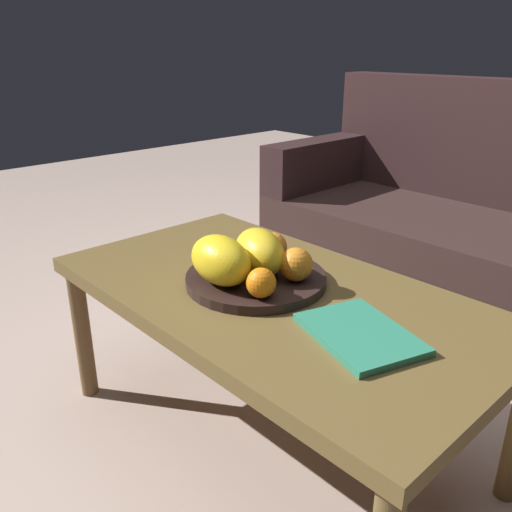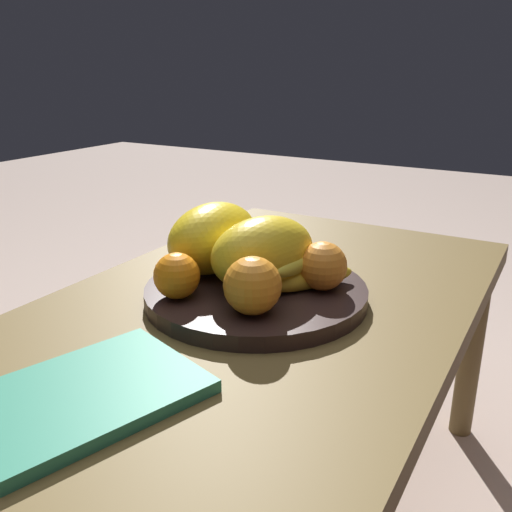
{
  "view_description": "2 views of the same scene",
  "coord_description": "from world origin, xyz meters",
  "px_view_note": "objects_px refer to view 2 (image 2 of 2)",
  "views": [
    {
      "loc": [
        0.84,
        -0.84,
        1.03
      ],
      "look_at": [
        -0.06,
        -0.01,
        0.53
      ],
      "focal_mm": 37.17,
      "sensor_mm": 36.0,
      "label": 1
    },
    {
      "loc": [
        0.66,
        0.41,
        0.82
      ],
      "look_at": [
        -0.06,
        -0.01,
        0.53
      ],
      "focal_mm": 38.9,
      "sensor_mm": 36.0,
      "label": 2
    }
  ],
  "objects_px": {
    "magazine": "(86,394)",
    "melon_smaller_beside": "(263,253)",
    "coffee_table": "(241,341)",
    "banana_bunch": "(307,269)",
    "melon_large_front": "(213,238)",
    "orange_front": "(253,286)",
    "orange_left": "(276,246)",
    "orange_right": "(177,276)",
    "fruit_bowl": "(256,292)",
    "orange_back": "(323,266)"
  },
  "relations": [
    {
      "from": "fruit_bowl",
      "to": "melon_large_front",
      "type": "relative_size",
      "value": 1.92
    },
    {
      "from": "fruit_bowl",
      "to": "magazine",
      "type": "height_order",
      "value": "fruit_bowl"
    },
    {
      "from": "magazine",
      "to": "melon_smaller_beside",
      "type": "bearing_deg",
      "value": -168.26
    },
    {
      "from": "banana_bunch",
      "to": "melon_smaller_beside",
      "type": "bearing_deg",
      "value": -62.57
    },
    {
      "from": "fruit_bowl",
      "to": "melon_large_front",
      "type": "xyz_separation_m",
      "value": [
        -0.02,
        -0.1,
        0.07
      ]
    },
    {
      "from": "melon_large_front",
      "to": "orange_front",
      "type": "xyz_separation_m",
      "value": [
        0.11,
        0.14,
        -0.02
      ]
    },
    {
      "from": "coffee_table",
      "to": "banana_bunch",
      "type": "height_order",
      "value": "banana_bunch"
    },
    {
      "from": "melon_large_front",
      "to": "orange_left",
      "type": "xyz_separation_m",
      "value": [
        -0.08,
        0.08,
        -0.02
      ]
    },
    {
      "from": "orange_back",
      "to": "magazine",
      "type": "bearing_deg",
      "value": -17.73
    },
    {
      "from": "orange_left",
      "to": "coffee_table",
      "type": "bearing_deg",
      "value": 7.67
    },
    {
      "from": "fruit_bowl",
      "to": "banana_bunch",
      "type": "relative_size",
      "value": 2.31
    },
    {
      "from": "orange_left",
      "to": "banana_bunch",
      "type": "relative_size",
      "value": 0.48
    },
    {
      "from": "fruit_bowl",
      "to": "orange_right",
      "type": "relative_size",
      "value": 5.05
    },
    {
      "from": "coffee_table",
      "to": "melon_large_front",
      "type": "height_order",
      "value": "melon_large_front"
    },
    {
      "from": "orange_right",
      "to": "banana_bunch",
      "type": "relative_size",
      "value": 0.46
    },
    {
      "from": "orange_front",
      "to": "magazine",
      "type": "height_order",
      "value": "orange_front"
    },
    {
      "from": "orange_front",
      "to": "orange_left",
      "type": "xyz_separation_m",
      "value": [
        -0.19,
        -0.06,
        -0.0
      ]
    },
    {
      "from": "fruit_bowl",
      "to": "orange_right",
      "type": "distance_m",
      "value": 0.14
    },
    {
      "from": "melon_smaller_beside",
      "to": "orange_right",
      "type": "height_order",
      "value": "melon_smaller_beside"
    },
    {
      "from": "melon_smaller_beside",
      "to": "banana_bunch",
      "type": "relative_size",
      "value": 1.17
    },
    {
      "from": "magazine",
      "to": "fruit_bowl",
      "type": "bearing_deg",
      "value": -166.17
    },
    {
      "from": "orange_right",
      "to": "banana_bunch",
      "type": "xyz_separation_m",
      "value": [
        -0.13,
        0.15,
        -0.0
      ]
    },
    {
      "from": "melon_smaller_beside",
      "to": "orange_left",
      "type": "height_order",
      "value": "melon_smaller_beside"
    },
    {
      "from": "melon_smaller_beside",
      "to": "banana_bunch",
      "type": "xyz_separation_m",
      "value": [
        -0.03,
        0.06,
        -0.03
      ]
    },
    {
      "from": "melon_large_front",
      "to": "banana_bunch",
      "type": "height_order",
      "value": "melon_large_front"
    },
    {
      "from": "melon_smaller_beside",
      "to": "orange_right",
      "type": "bearing_deg",
      "value": -41.82
    },
    {
      "from": "melon_large_front",
      "to": "melon_smaller_beside",
      "type": "bearing_deg",
      "value": 78.9
    },
    {
      "from": "coffee_table",
      "to": "orange_left",
      "type": "relative_size",
      "value": 15.57
    },
    {
      "from": "magazine",
      "to": "melon_large_front",
      "type": "bearing_deg",
      "value": -151.02
    },
    {
      "from": "fruit_bowl",
      "to": "banana_bunch",
      "type": "xyz_separation_m",
      "value": [
        -0.03,
        0.07,
        0.04
      ]
    },
    {
      "from": "coffee_table",
      "to": "melon_smaller_beside",
      "type": "relative_size",
      "value": 6.35
    },
    {
      "from": "melon_large_front",
      "to": "orange_front",
      "type": "bearing_deg",
      "value": 51.45
    },
    {
      "from": "melon_large_front",
      "to": "orange_back",
      "type": "distance_m",
      "value": 0.2
    },
    {
      "from": "coffee_table",
      "to": "banana_bunch",
      "type": "distance_m",
      "value": 0.15
    },
    {
      "from": "melon_large_front",
      "to": "orange_front",
      "type": "relative_size",
      "value": 2.22
    },
    {
      "from": "banana_bunch",
      "to": "magazine",
      "type": "distance_m",
      "value": 0.39
    },
    {
      "from": "banana_bunch",
      "to": "magazine",
      "type": "relative_size",
      "value": 0.62
    },
    {
      "from": "fruit_bowl",
      "to": "melon_smaller_beside",
      "type": "xyz_separation_m",
      "value": [
        -0.0,
        0.01,
        0.07
      ]
    },
    {
      "from": "melon_large_front",
      "to": "magazine",
      "type": "xyz_separation_m",
      "value": [
        0.37,
        0.07,
        -0.08
      ]
    },
    {
      "from": "banana_bunch",
      "to": "orange_right",
      "type": "bearing_deg",
      "value": -48.73
    },
    {
      "from": "orange_right",
      "to": "magazine",
      "type": "height_order",
      "value": "orange_right"
    },
    {
      "from": "fruit_bowl",
      "to": "magazine",
      "type": "relative_size",
      "value": 1.43
    },
    {
      "from": "coffee_table",
      "to": "orange_front",
      "type": "xyz_separation_m",
      "value": [
        0.04,
        0.04,
        0.12
      ]
    },
    {
      "from": "fruit_bowl",
      "to": "orange_left",
      "type": "relative_size",
      "value": 4.83
    },
    {
      "from": "orange_front",
      "to": "magazine",
      "type": "xyz_separation_m",
      "value": [
        0.25,
        -0.07,
        -0.06
      ]
    },
    {
      "from": "orange_right",
      "to": "coffee_table",
      "type": "bearing_deg",
      "value": 118.86
    },
    {
      "from": "orange_front",
      "to": "orange_left",
      "type": "bearing_deg",
      "value": -161.59
    },
    {
      "from": "orange_back",
      "to": "orange_front",
      "type": "bearing_deg",
      "value": -20.82
    },
    {
      "from": "melon_smaller_beside",
      "to": "melon_large_front",
      "type": "bearing_deg",
      "value": -101.1
    },
    {
      "from": "orange_left",
      "to": "orange_right",
      "type": "height_order",
      "value": "orange_left"
    }
  ]
}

